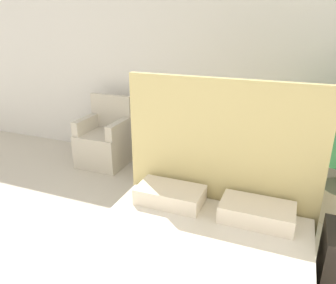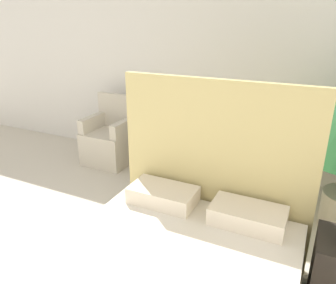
# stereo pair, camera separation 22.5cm
# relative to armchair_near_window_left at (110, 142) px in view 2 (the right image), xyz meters

# --- Properties ---
(wall_back) EXTENTS (10.00, 0.06, 2.90)m
(wall_back) POSITION_rel_armchair_near_window_left_xyz_m (0.98, 0.55, 1.14)
(wall_back) COLOR white
(wall_back) RESTS_ON ground_plane
(armchair_near_window_left) EXTENTS (0.62, 0.58, 0.95)m
(armchair_near_window_left) POSITION_rel_armchair_near_window_left_xyz_m (0.00, 0.00, 0.00)
(armchair_near_window_left) COLOR beige
(armchair_near_window_left) RESTS_ON ground_plane
(armchair_near_window_right) EXTENTS (0.65, 0.61, 0.95)m
(armchair_near_window_right) POSITION_rel_armchair_near_window_left_xyz_m (0.98, -0.00, 0.00)
(armchair_near_window_right) COLOR beige
(armchair_near_window_right) RESTS_ON ground_plane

